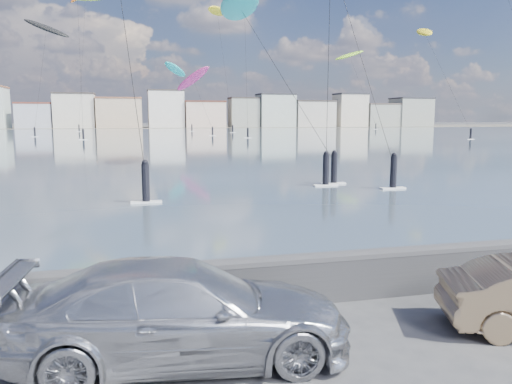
{
  "coord_description": "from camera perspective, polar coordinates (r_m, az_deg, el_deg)",
  "views": [
    {
      "loc": [
        -1.67,
        -6.81,
        3.87
      ],
      "look_at": [
        1.0,
        4.0,
        2.2
      ],
      "focal_mm": 35.0,
      "sensor_mm": 36.0,
      "label": 1
    }
  ],
  "objects": [
    {
      "name": "far_shore_strip",
      "position": [
        206.85,
        -13.53,
        7.23
      ],
      "size": [
        500.0,
        60.0,
        0.0
      ],
      "primitive_type": "cube",
      "color": "#4C473D",
      "rests_on": "ground"
    },
    {
      "name": "kitesurfer_2",
      "position": [
        125.23,
        -22.83,
        16.79
      ],
      "size": [
        11.14,
        18.62,
        26.21
      ],
      "color": "black",
      "rests_on": "ground"
    },
    {
      "name": "kitesurfer_3",
      "position": [
        108.47,
        18.73,
        16.79
      ],
      "size": [
        5.57,
        19.24,
        22.39
      ],
      "color": "yellow",
      "rests_on": "ground"
    },
    {
      "name": "seawall",
      "position": [
        10.2,
        -3.76,
        -10.3
      ],
      "size": [
        400.0,
        0.36,
        1.08
      ],
      "color": "#28282B",
      "rests_on": "ground"
    },
    {
      "name": "kitesurfer_13",
      "position": [
        139.49,
        -4.46,
        19.81
      ],
      "size": [
        8.08,
        15.29,
        32.68
      ],
      "color": "yellow",
      "rests_on": "ground"
    },
    {
      "name": "far_buildings",
      "position": [
        192.84,
        -13.16,
        8.95
      ],
      "size": [
        240.79,
        13.26,
        14.6
      ],
      "color": "beige",
      "rests_on": "ground"
    },
    {
      "name": "car_silver",
      "position": [
        8.3,
        -8.55,
        -13.34
      ],
      "size": [
        5.65,
        2.73,
        1.59
      ],
      "primitive_type": "imported",
      "rotation": [
        0.0,
        0.0,
        1.48
      ],
      "color": "#B6B7BE",
      "rests_on": "ground"
    },
    {
      "name": "kitesurfer_9",
      "position": [
        180.73,
        10.64,
        15.06
      ],
      "size": [
        10.8,
        16.84,
        27.47
      ],
      "color": "#8CD826",
      "rests_on": "ground"
    },
    {
      "name": "kitesurfer_5",
      "position": [
        150.93,
        -9.2,
        13.6
      ],
      "size": [
        8.37,
        15.27,
        20.25
      ],
      "color": "#19BFBF",
      "rests_on": "ground"
    },
    {
      "name": "kitesurfer_14",
      "position": [
        117.02,
        -7.21,
        12.67
      ],
      "size": [
        8.61,
        15.71,
        15.85
      ],
      "color": "#E5338C",
      "rests_on": "ground"
    },
    {
      "name": "ground",
      "position": [
        8.01,
        -0.08,
        -20.37
      ],
      "size": [
        700.0,
        700.0,
        0.0
      ],
      "primitive_type": "plane",
      "color": "#333335",
      "rests_on": "ground"
    },
    {
      "name": "bay_water",
      "position": [
        98.4,
        -12.97,
        6.07
      ],
      "size": [
        500.0,
        177.0,
        0.0
      ],
      "primitive_type": "cube",
      "color": "#314A53",
      "rests_on": "ground"
    },
    {
      "name": "kitesurfer_10",
      "position": [
        42.23,
        -1.91,
        20.36
      ],
      "size": [
        5.34,
        19.0,
        13.33
      ],
      "color": "#19BFBF",
      "rests_on": "ground"
    }
  ]
}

